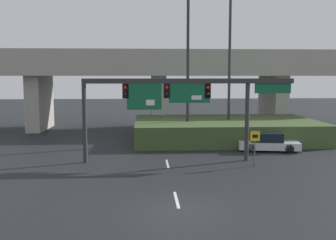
{
  "coord_description": "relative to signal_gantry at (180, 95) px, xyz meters",
  "views": [
    {
      "loc": [
        -1.39,
        -16.03,
        5.57
      ],
      "look_at": [
        0.0,
        7.77,
        2.88
      ],
      "focal_mm": 42.0,
      "sensor_mm": 36.0,
      "label": 1
    }
  ],
  "objects": [
    {
      "name": "ground_plane",
      "position": [
        -0.84,
        -9.11,
        -4.34
      ],
      "size": [
        160.0,
        160.0,
        0.0
      ],
      "primitive_type": "plane",
      "color": "black"
    },
    {
      "name": "parked_sedan_near_right",
      "position": [
        6.9,
        3.29,
        -3.71
      ],
      "size": [
        4.67,
        2.52,
        1.37
      ],
      "rotation": [
        0.0,
        0.0,
        -0.16
      ],
      "color": "silver",
      "rests_on": "ground"
    },
    {
      "name": "signal_gantry",
      "position": [
        0.0,
        0.0,
        0.0
      ],
      "size": [
        13.65,
        0.44,
        5.4
      ],
      "color": "#2D2D30",
      "rests_on": "ground"
    },
    {
      "name": "highway_light_pole_near",
      "position": [
        1.35,
        7.77,
        3.96
      ],
      "size": [
        0.7,
        0.36,
        15.85
      ],
      "color": "#2D2D30",
      "rests_on": "ground"
    },
    {
      "name": "lane_markings",
      "position": [
        -0.84,
        2.99,
        -4.34
      ],
      "size": [
        0.14,
        38.98,
        0.01
      ],
      "color": "silver",
      "rests_on": "ground"
    },
    {
      "name": "highway_light_pole_far",
      "position": [
        5.17,
        9.14,
        3.18
      ],
      "size": [
        0.7,
        0.36,
        14.29
      ],
      "color": "#2D2D30",
      "rests_on": "ground"
    },
    {
      "name": "speed_limit_sign",
      "position": [
        4.48,
        -1.71,
        -2.87
      ],
      "size": [
        0.6,
        0.11,
        2.24
      ],
      "color": "#4C4C4C",
      "rests_on": "ground"
    },
    {
      "name": "overpass_bridge",
      "position": [
        -0.84,
        16.26,
        1.35
      ],
      "size": [
        43.53,
        7.68,
        8.12
      ],
      "color": "#A39E93",
      "rests_on": "ground"
    },
    {
      "name": "grass_embankment",
      "position": [
        4.78,
        8.64,
        -3.47
      ],
      "size": [
        15.7,
        9.87,
        1.73
      ],
      "color": "#42562D",
      "rests_on": "ground"
    }
  ]
}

